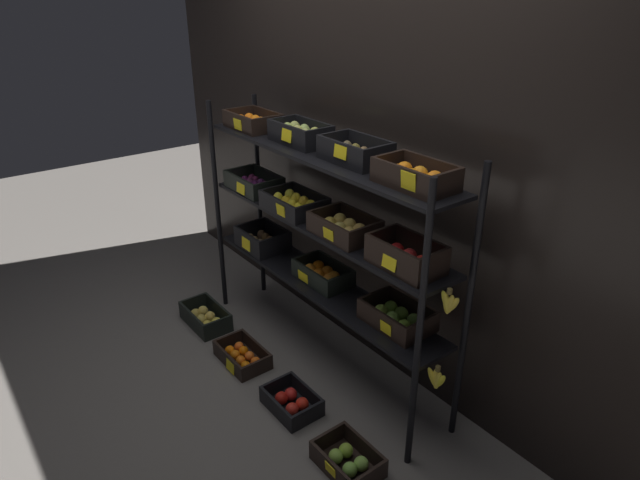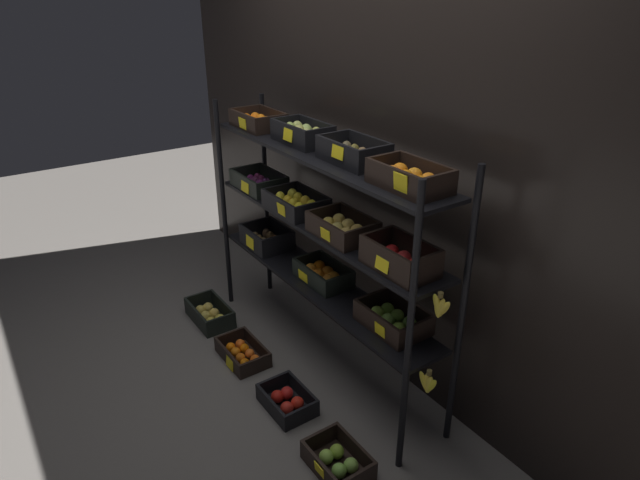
{
  "view_description": "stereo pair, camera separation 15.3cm",
  "coord_description": "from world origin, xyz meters",
  "px_view_note": "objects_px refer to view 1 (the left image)",
  "views": [
    {
      "loc": [
        2.21,
        -1.7,
        2.13
      ],
      "look_at": [
        0.0,
        0.0,
        0.81
      ],
      "focal_mm": 30.8,
      "sensor_mm": 36.0,
      "label": 1
    },
    {
      "loc": [
        2.3,
        -1.57,
        2.13
      ],
      "look_at": [
        0.0,
        0.0,
        0.81
      ],
      "focal_mm": 30.8,
      "sensor_mm": 36.0,
      "label": 2
    }
  ],
  "objects_px": {
    "display_rack": "(323,218)",
    "crate_ground_apple_green": "(348,461)",
    "crate_ground_tangerine": "(242,356)",
    "crate_ground_apple_red": "(292,402)",
    "crate_ground_apple_gold": "(206,318)"
  },
  "relations": [
    {
      "from": "crate_ground_apple_gold",
      "to": "crate_ground_apple_red",
      "type": "height_order",
      "value": "crate_ground_apple_gold"
    },
    {
      "from": "crate_ground_apple_gold",
      "to": "crate_ground_apple_green",
      "type": "relative_size",
      "value": 1.18
    },
    {
      "from": "display_rack",
      "to": "crate_ground_tangerine",
      "type": "bearing_deg",
      "value": -123.8
    },
    {
      "from": "display_rack",
      "to": "crate_ground_apple_gold",
      "type": "height_order",
      "value": "display_rack"
    },
    {
      "from": "crate_ground_apple_red",
      "to": "crate_ground_apple_green",
      "type": "distance_m",
      "value": 0.5
    },
    {
      "from": "display_rack",
      "to": "crate_ground_apple_red",
      "type": "bearing_deg",
      "value": -58.6
    },
    {
      "from": "crate_ground_apple_red",
      "to": "crate_ground_apple_green",
      "type": "bearing_deg",
      "value": -2.07
    },
    {
      "from": "crate_ground_tangerine",
      "to": "crate_ground_apple_red",
      "type": "xyz_separation_m",
      "value": [
        0.52,
        0.01,
        0.0
      ]
    },
    {
      "from": "display_rack",
      "to": "crate_ground_apple_green",
      "type": "distance_m",
      "value": 1.25
    },
    {
      "from": "display_rack",
      "to": "crate_ground_tangerine",
      "type": "relative_size",
      "value": 5.48
    },
    {
      "from": "display_rack",
      "to": "crate_ground_tangerine",
      "type": "xyz_separation_m",
      "value": [
        -0.27,
        -0.41,
        -0.91
      ]
    },
    {
      "from": "crate_ground_tangerine",
      "to": "crate_ground_apple_green",
      "type": "height_order",
      "value": "crate_ground_apple_green"
    },
    {
      "from": "crate_ground_tangerine",
      "to": "crate_ground_apple_green",
      "type": "distance_m",
      "value": 1.02
    },
    {
      "from": "crate_ground_apple_gold",
      "to": "crate_ground_apple_red",
      "type": "xyz_separation_m",
      "value": [
        1.03,
        -0.0,
        -0.01
      ]
    },
    {
      "from": "crate_ground_apple_red",
      "to": "crate_ground_apple_green",
      "type": "relative_size",
      "value": 0.98
    }
  ]
}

